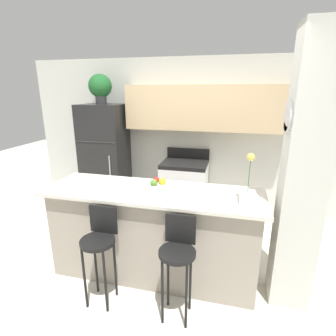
% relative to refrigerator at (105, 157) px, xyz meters
% --- Properties ---
extents(ground_plane, '(14.00, 14.00, 0.00)m').
position_rel_refrigerator_xyz_m(ground_plane, '(1.37, -1.61, -0.90)').
color(ground_plane, beige).
extents(wall_back, '(5.60, 0.38, 2.55)m').
position_rel_refrigerator_xyz_m(wall_back, '(1.51, 0.28, 0.57)').
color(wall_back, silver).
rests_on(wall_back, ground_plane).
extents(pillar_right, '(0.38, 0.32, 2.55)m').
position_rel_refrigerator_xyz_m(pillar_right, '(2.78, -1.65, 0.38)').
color(pillar_right, silver).
rests_on(pillar_right, ground_plane).
extents(counter_bar, '(2.31, 0.73, 1.02)m').
position_rel_refrigerator_xyz_m(counter_bar, '(1.37, -1.61, -0.39)').
color(counter_bar, gray).
rests_on(counter_bar, ground_plane).
extents(refrigerator, '(0.73, 0.63, 1.81)m').
position_rel_refrigerator_xyz_m(refrigerator, '(0.00, 0.00, 0.00)').
color(refrigerator, black).
rests_on(refrigerator, ground_plane).
extents(stove_range, '(0.73, 0.66, 1.07)m').
position_rel_refrigerator_xyz_m(stove_range, '(1.42, -0.01, -0.44)').
color(stove_range, white).
rests_on(stove_range, ground_plane).
extents(bar_stool_left, '(0.33, 0.33, 0.97)m').
position_rel_refrigerator_xyz_m(bar_stool_left, '(0.99, -2.11, -0.26)').
color(bar_stool_left, black).
rests_on(bar_stool_left, ground_plane).
extents(bar_stool_right, '(0.33, 0.33, 0.97)m').
position_rel_refrigerator_xyz_m(bar_stool_right, '(1.75, -2.11, -0.26)').
color(bar_stool_right, black).
rests_on(bar_stool_right, ground_plane).
extents(potted_plant_on_fridge, '(0.38, 0.38, 0.48)m').
position_rel_refrigerator_xyz_m(potted_plant_on_fridge, '(-0.00, 0.00, 1.18)').
color(potted_plant_on_fridge, '#4C4C51').
rests_on(potted_plant_on_fridge, refrigerator).
extents(orchid_vase, '(0.14, 0.14, 0.47)m').
position_rel_refrigerator_xyz_m(orchid_vase, '(2.32, -1.67, 0.22)').
color(orchid_vase, white).
rests_on(orchid_vase, counter_bar).
extents(fruit_bowl, '(0.27, 0.27, 0.12)m').
position_rel_refrigerator_xyz_m(fruit_bowl, '(1.39, -1.53, 0.15)').
color(fruit_bowl, silver).
rests_on(fruit_bowl, counter_bar).
extents(trash_bin, '(0.28, 0.28, 0.38)m').
position_rel_refrigerator_xyz_m(trash_bin, '(0.59, -0.20, -0.71)').
color(trash_bin, '#59595B').
rests_on(trash_bin, ground_plane).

